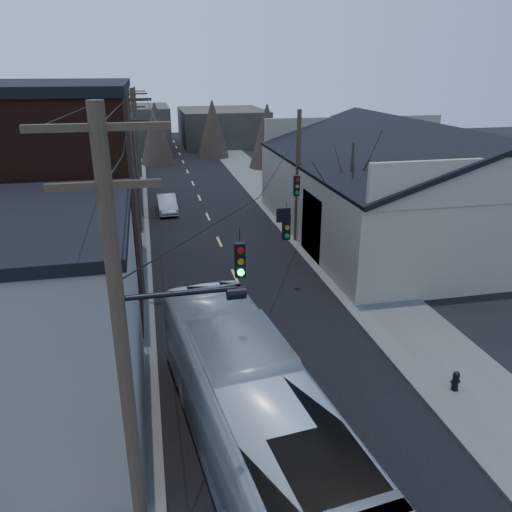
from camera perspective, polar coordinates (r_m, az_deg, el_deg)
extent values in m
cube|color=black|center=(37.05, -5.13, 3.65)|extent=(9.00, 110.00, 0.02)
cube|color=#474744|center=(36.85, -15.21, 2.96)|extent=(4.00, 110.00, 0.12)
cube|color=#474744|center=(38.34, 4.57, 4.34)|extent=(4.00, 110.00, 0.12)
cube|color=black|center=(26.44, -24.57, 5.98)|extent=(10.00, 12.00, 10.00)
cube|color=#2F2B26|center=(42.12, -19.51, 9.55)|extent=(9.00, 14.00, 7.00)
cube|color=gray|center=(35.76, 17.12, 6.31)|extent=(16.00, 20.00, 5.00)
cube|color=black|center=(33.26, 11.64, 12.45)|extent=(8.16, 20.60, 2.86)
cube|color=black|center=(37.19, 23.27, 12.08)|extent=(8.16, 20.60, 2.86)
cube|color=#2F2B26|center=(70.59, -14.07, 13.87)|extent=(10.00, 12.00, 6.00)
cube|color=#2F2B26|center=(76.44, -3.90, 14.54)|extent=(12.00, 14.00, 5.00)
cone|color=black|center=(28.33, 10.59, 5.50)|extent=(0.40, 0.40, 7.20)
cylinder|color=#382B1E|center=(9.96, -14.51, -14.93)|extent=(0.28, 0.28, 10.50)
cube|color=#382B1E|center=(8.20, -17.64, 13.85)|extent=(2.20, 0.12, 0.12)
cylinder|color=#382B1E|center=(23.89, -13.68, 5.86)|extent=(0.28, 0.28, 10.00)
cube|color=#382B1E|center=(23.17, -14.69, 16.90)|extent=(2.20, 0.12, 0.12)
cylinder|color=#382B1E|center=(38.63, -13.47, 11.12)|extent=(0.28, 0.28, 9.50)
cube|color=#382B1E|center=(38.17, -14.04, 17.55)|extent=(2.20, 0.12, 0.12)
cylinder|color=#382B1E|center=(53.52, -13.38, 13.46)|extent=(0.28, 0.28, 9.00)
cube|color=#382B1E|center=(53.18, -13.76, 17.83)|extent=(2.20, 0.12, 0.12)
cylinder|color=#382B1E|center=(32.24, 4.77, 8.84)|extent=(0.28, 0.28, 8.50)
cube|color=black|center=(13.78, -1.85, -0.46)|extent=(0.28, 0.20, 1.00)
cube|color=black|center=(18.68, 3.48, 3.38)|extent=(0.28, 0.20, 1.00)
cube|color=black|center=(24.81, 4.66, 8.01)|extent=(0.28, 0.20, 1.00)
imported|color=#A1A7AD|center=(14.74, -0.32, -17.70)|extent=(4.45, 13.00, 3.55)
imported|color=#A2A4A9|center=(40.46, -10.15, 5.88)|extent=(1.56, 4.18, 1.36)
cylinder|color=black|center=(19.66, 21.81, -13.28)|extent=(0.23, 0.23, 0.58)
sphere|color=black|center=(19.48, 21.94, -12.49)|extent=(0.25, 0.25, 0.25)
cylinder|color=black|center=(19.63, 21.83, -13.16)|extent=(0.35, 0.13, 0.12)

